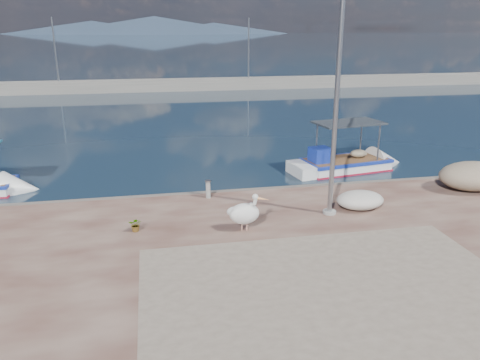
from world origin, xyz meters
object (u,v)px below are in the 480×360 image
Objects in this scene: boat_right at (345,166)px; pelican at (245,213)px; bollard_near at (208,188)px; lamp_post at (335,116)px.

boat_right is 9.43m from pelican.
bollard_near is (-6.99, -3.91, 0.65)m from boat_right.
lamp_post reaches higher than pelican.
boat_right is at bearing 62.58° from lamp_post.
boat_right is 7.82m from lamp_post.
pelican is 1.88× the size of bollard_near.
bollard_near is (-3.79, 2.26, -2.93)m from lamp_post.
lamp_post is at bearing -127.07° from boat_right.
lamp_post is 5.30m from bollard_near.
pelican is 3.19m from bollard_near.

